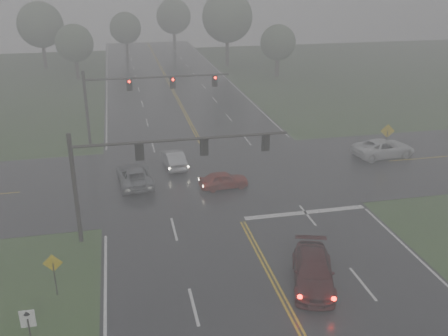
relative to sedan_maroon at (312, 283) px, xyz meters
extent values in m
cube|color=black|center=(-1.93, 13.36, 0.00)|extent=(18.00, 160.00, 0.02)
cube|color=black|center=(-1.93, 15.36, 0.00)|extent=(120.00, 14.00, 0.02)
cube|color=silver|center=(2.57, 7.76, 0.00)|extent=(8.50, 0.50, 0.01)
imported|color=#370A0B|center=(0.00, 0.00, 0.00)|extent=(3.53, 5.50, 1.48)
imported|color=maroon|center=(-1.98, 12.99, 0.00)|extent=(3.80, 1.73, 1.27)
imported|color=#A7A9AE|center=(-5.14, 18.03, 0.00)|extent=(1.83, 4.33, 1.39)
imported|color=#5B5D63|center=(-8.50, 15.06, 0.00)|extent=(2.82, 5.37, 1.44)
imported|color=silver|center=(13.15, 16.61, 0.00)|extent=(5.75, 3.12, 1.53)
cylinder|color=black|center=(-12.13, 7.12, 3.43)|extent=(0.27, 0.27, 6.87)
cylinder|color=black|center=(-12.13, 7.12, 6.11)|extent=(0.17, 0.17, 0.76)
cylinder|color=black|center=(-5.70, 7.12, 6.06)|extent=(12.85, 0.17, 0.17)
cube|color=black|center=(-8.27, 7.12, 5.49)|extent=(0.32, 0.27, 1.00)
cube|color=black|center=(-8.27, 7.27, 5.49)|extent=(0.52, 0.03, 1.19)
cube|color=black|center=(-4.42, 7.12, 5.49)|extent=(0.32, 0.27, 1.00)
cube|color=black|center=(-4.42, 7.27, 5.49)|extent=(0.52, 0.03, 1.19)
cube|color=black|center=(-0.56, 7.12, 5.49)|extent=(0.32, 0.27, 1.00)
cube|color=black|center=(-0.56, 7.27, 5.49)|extent=(0.52, 0.03, 1.19)
cylinder|color=black|center=(-12.13, 25.02, 3.49)|extent=(0.27, 0.27, 6.98)
cylinder|color=black|center=(-12.13, 25.02, 6.21)|extent=(0.17, 0.17, 0.78)
cylinder|color=black|center=(-5.51, 25.02, 6.16)|extent=(13.23, 0.17, 0.17)
cube|color=black|center=(-8.16, 25.02, 5.58)|extent=(0.33, 0.27, 1.02)
cube|color=black|center=(-8.16, 25.17, 5.58)|extent=(0.53, 0.03, 1.21)
cylinder|color=#FF0C05|center=(-8.16, 24.86, 5.90)|extent=(0.21, 0.06, 0.21)
cube|color=black|center=(-4.19, 25.02, 5.58)|extent=(0.33, 0.27, 1.02)
cube|color=black|center=(-4.19, 25.17, 5.58)|extent=(0.53, 0.03, 1.21)
cylinder|color=#FF0C05|center=(-4.19, 24.86, 5.90)|extent=(0.21, 0.06, 0.21)
cube|color=black|center=(-0.22, 25.02, 5.58)|extent=(0.33, 0.27, 1.02)
cube|color=black|center=(-0.22, 25.17, 5.58)|extent=(0.53, 0.03, 1.21)
cylinder|color=#FF0C05|center=(-0.22, 24.86, 5.90)|extent=(0.21, 0.06, 0.21)
cylinder|color=black|center=(-13.07, 1.83, 0.93)|extent=(0.06, 0.06, 1.86)
cube|color=gold|center=(-13.07, 1.85, 1.86)|extent=(0.98, 0.12, 0.98)
cube|color=white|center=(-13.53, -2.96, 2.32)|extent=(0.61, 0.06, 0.81)
cube|color=black|center=(-13.53, -2.93, 2.32)|extent=(0.10, 0.02, 0.45)
cylinder|color=black|center=(13.35, 16.61, 1.16)|extent=(0.08, 0.08, 2.33)
cube|color=gold|center=(13.35, 16.65, 2.33)|extent=(1.20, 0.32, 1.22)
cylinder|color=#2D231D|center=(-14.83, 56.03, 1.53)|extent=(0.53, 0.53, 3.06)
sphere|color=#384A31|center=(-14.83, 56.03, 5.27)|extent=(5.45, 5.45, 5.45)
cylinder|color=#2D231D|center=(9.15, 61.72, 2.31)|extent=(0.58, 0.58, 4.63)
sphere|color=#384A31|center=(9.15, 61.72, 7.97)|extent=(8.22, 8.22, 8.22)
cylinder|color=#2D231D|center=(-7.01, 72.93, 1.57)|extent=(0.49, 0.49, 3.14)
sphere|color=#384A31|center=(-7.01, 72.93, 5.40)|extent=(5.58, 5.58, 5.58)
cylinder|color=#2D231D|center=(14.66, 51.68, 1.48)|extent=(0.61, 0.61, 2.96)
sphere|color=#384A31|center=(14.66, 51.68, 5.10)|extent=(5.26, 5.26, 5.26)
cylinder|color=#2D231D|center=(-20.47, 65.86, 2.02)|extent=(0.55, 0.55, 4.05)
sphere|color=#384A31|center=(-20.47, 65.86, 6.97)|extent=(7.20, 7.20, 7.20)
cylinder|color=#2D231D|center=(2.63, 80.95, 1.90)|extent=(0.62, 0.62, 3.80)
sphere|color=#384A31|center=(2.63, 80.95, 6.54)|extent=(6.75, 6.75, 6.75)
camera|label=1|loc=(-9.24, -20.63, 15.50)|focal=40.00mm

